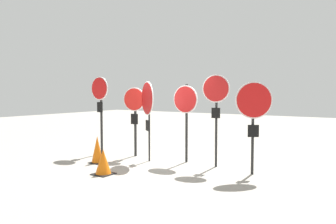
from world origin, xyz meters
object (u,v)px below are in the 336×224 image
object	(u,v)px
stop_sign_4	(216,99)
stop_sign_5	(254,108)
stop_sign_0	(100,99)
stop_sign_2	(147,102)
traffic_cone_1	(97,150)
stop_sign_1	(135,108)
stop_sign_3	(186,106)
traffic_cone_0	(103,162)

from	to	relation	value
stop_sign_4	stop_sign_5	bearing A→B (deg)	-23.03
stop_sign_0	stop_sign_5	distance (m)	4.86
stop_sign_2	traffic_cone_1	xyz separation A→B (m)	(-1.03, -0.94, -1.29)
stop_sign_1	stop_sign_2	xyz separation A→B (m)	(0.76, -0.37, 0.20)
traffic_cone_1	stop_sign_5	bearing A→B (deg)	14.85
stop_sign_3	traffic_cone_1	world-z (taller)	stop_sign_3
stop_sign_3	stop_sign_4	world-z (taller)	stop_sign_4
stop_sign_3	stop_sign_4	xyz separation A→B (m)	(0.94, -0.07, 0.22)
stop_sign_4	stop_sign_0	bearing A→B (deg)	175.34
stop_sign_1	traffic_cone_0	bearing A→B (deg)	-81.52
stop_sign_4	traffic_cone_1	world-z (taller)	stop_sign_4
stop_sign_0	traffic_cone_1	bearing A→B (deg)	-45.92
stop_sign_1	traffic_cone_0	distance (m)	2.56
stop_sign_5	stop_sign_2	bearing A→B (deg)	149.54
stop_sign_2	stop_sign_5	size ratio (longest dim) A/B	1.03
stop_sign_1	stop_sign_3	size ratio (longest dim) A/B	0.96
stop_sign_0	stop_sign_4	bearing A→B (deg)	8.49
stop_sign_0	stop_sign_1	world-z (taller)	stop_sign_0
stop_sign_0	stop_sign_5	size ratio (longest dim) A/B	1.11
stop_sign_0	stop_sign_5	bearing A→B (deg)	4.38
stop_sign_3	stop_sign_5	xyz separation A→B (m)	(2.02, -0.32, 0.03)
stop_sign_2	stop_sign_5	distance (m)	3.00
stop_sign_5	stop_sign_4	bearing A→B (deg)	133.90
stop_sign_2	stop_sign_3	world-z (taller)	stop_sign_2
stop_sign_1	stop_sign_5	xyz separation A→B (m)	(3.75, -0.24, 0.12)
stop_sign_1	stop_sign_5	size ratio (longest dim) A/B	0.96
stop_sign_3	stop_sign_5	world-z (taller)	stop_sign_5
stop_sign_0	stop_sign_2	size ratio (longest dim) A/B	1.08
stop_sign_2	stop_sign_4	size ratio (longest dim) A/B	0.94
stop_sign_1	stop_sign_3	distance (m)	1.74
stop_sign_3	stop_sign_4	bearing A→B (deg)	-1.48
stop_sign_1	stop_sign_2	world-z (taller)	stop_sign_2
stop_sign_2	stop_sign_1	bearing A→B (deg)	-171.15
traffic_cone_0	stop_sign_4	bearing A→B (deg)	48.55
stop_sign_3	stop_sign_0	bearing A→B (deg)	-169.08
stop_sign_0	stop_sign_2	distance (m)	1.87
stop_sign_3	stop_sign_5	distance (m)	2.04
stop_sign_2	stop_sign_4	bearing A→B (deg)	45.86
stop_sign_5	traffic_cone_0	world-z (taller)	stop_sign_5
traffic_cone_1	stop_sign_2	bearing A→B (deg)	42.39
stop_sign_5	stop_sign_1	bearing A→B (deg)	143.44
stop_sign_5	traffic_cone_1	xyz separation A→B (m)	(-4.02, -1.07, -1.22)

